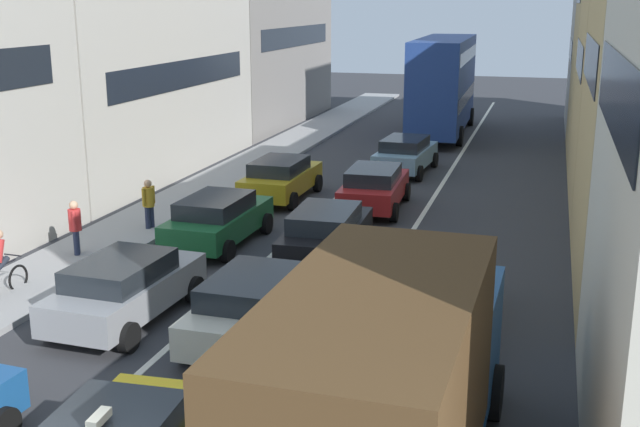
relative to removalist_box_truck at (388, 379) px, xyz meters
The scene contains 17 objects.
sidewalk_left 20.38m from the removalist_box_truck, 120.83° to the left, with size 2.60×64.00×0.14m, color #979797.
lane_stripe_left 18.34m from the removalist_box_truck, 107.21° to the left, with size 0.16×60.00×0.01m, color silver.
lane_stripe_right 17.65m from the removalist_box_truck, 96.54° to the left, with size 0.16×60.00×0.01m, color silver.
building_row_left 24.95m from the removalist_box_truck, 129.23° to the left, with size 7.20×43.90×9.69m.
removalist_box_truck is the anchor object (origin of this frame).
sedan_centre_lane_second 6.27m from the removalist_box_truck, 127.98° to the left, with size 2.13×4.33×1.49m.
wagon_left_lane_second 8.63m from the removalist_box_truck, 144.05° to the left, with size 2.20×4.37×1.49m.
hatchback_centre_lane_third 11.15m from the removalist_box_truck, 110.11° to the left, with size 2.20×4.37×1.49m.
sedan_left_lane_third 13.13m from the removalist_box_truck, 123.54° to the left, with size 2.14×4.34×1.49m.
coupe_centre_lane_fourth 16.64m from the removalist_box_truck, 103.00° to the left, with size 2.21×4.37×1.49m.
sedan_left_lane_fourth 18.24m from the removalist_box_truck, 113.52° to the left, with size 2.10×4.32×1.49m.
sedan_centre_lane_fifth 22.78m from the removalist_box_truck, 99.56° to the left, with size 2.28×4.40×1.49m.
sedan_right_lane_behind_truck 6.88m from the removalist_box_truck, 94.01° to the left, with size 2.16×4.35×1.49m.
bus_mid_queue_primary 32.66m from the removalist_box_truck, 96.41° to the left, with size 2.99×10.56×5.06m.
cyclist_on_sidewalk 11.83m from the removalist_box_truck, 152.70° to the left, with size 0.50×1.73×1.72m.
pedestrian_near_kerb 15.19m from the removalist_box_truck, 130.27° to the left, with size 0.34×0.53×1.66m.
pedestrian_mid_sidewalk 13.61m from the removalist_box_truck, 140.57° to the left, with size 0.34×0.48×1.66m.
Camera 1 is at (5.55, -7.17, 6.96)m, focal length 44.76 mm.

